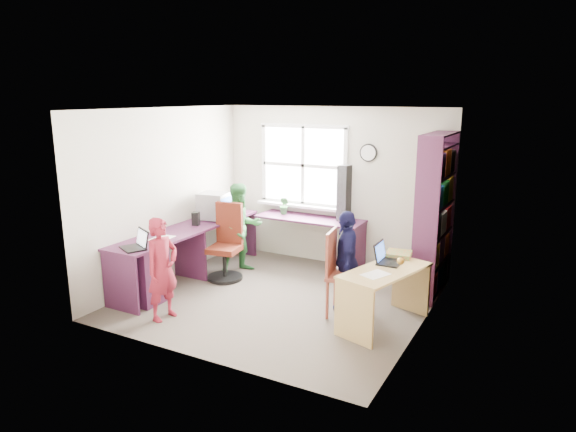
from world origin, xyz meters
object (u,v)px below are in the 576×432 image
(l_desk, at_px, (183,257))
(potted_plant, at_px, (284,206))
(laptop_left, at_px, (137,244))
(person_red, at_px, (162,269))
(swivel_chair, at_px, (227,247))
(person_navy, at_px, (346,260))
(bookshelf, at_px, (435,219))
(cd_tower, at_px, (344,193))
(laptop_right, at_px, (386,258))
(right_desk, at_px, (385,285))
(crt_monitor, at_px, (214,206))
(wooden_chair, at_px, (341,270))
(person_green, at_px, (241,228))

(l_desk, relative_size, potted_plant, 10.65)
(laptop_left, xyz_separation_m, person_red, (0.50, -0.13, -0.20))
(swivel_chair, relative_size, potted_plant, 3.88)
(person_red, bearing_deg, person_navy, -47.57)
(bookshelf, bearing_deg, cd_tower, 167.83)
(l_desk, relative_size, cd_tower, 3.57)
(bookshelf, distance_m, person_red, 3.47)
(potted_plant, bearing_deg, person_red, -94.72)
(potted_plant, bearing_deg, cd_tower, 2.84)
(laptop_right, bearing_deg, cd_tower, 38.23)
(cd_tower, bearing_deg, right_desk, -40.48)
(crt_monitor, bearing_deg, person_red, -81.39)
(wooden_chair, bearing_deg, potted_plant, 127.61)
(l_desk, distance_m, swivel_chair, 0.69)
(bookshelf, bearing_deg, wooden_chair, -122.67)
(bookshelf, distance_m, swivel_chair, 2.87)
(laptop_right, relative_size, person_green, 0.26)
(right_desk, height_order, potted_plant, potted_plant)
(cd_tower, bearing_deg, swivel_chair, -126.06)
(right_desk, relative_size, crt_monitor, 2.76)
(bookshelf, height_order, swivel_chair, bookshelf)
(wooden_chair, bearing_deg, cd_tower, 102.29)
(person_red, bearing_deg, right_desk, -60.17)
(bookshelf, height_order, laptop_left, bookshelf)
(right_desk, height_order, bookshelf, bookshelf)
(laptop_right, height_order, person_green, person_green)
(wooden_chair, relative_size, person_green, 0.78)
(crt_monitor, height_order, person_red, person_red)
(crt_monitor, distance_m, potted_plant, 1.09)
(laptop_right, bearing_deg, person_green, 76.26)
(crt_monitor, relative_size, potted_plant, 1.66)
(swivel_chair, relative_size, crt_monitor, 2.35)
(right_desk, xyz_separation_m, laptop_left, (-2.83, -0.90, 0.32))
(laptop_left, xyz_separation_m, laptop_right, (2.75, 1.14, -0.08))
(laptop_left, height_order, person_green, person_green)
(wooden_chair, height_order, laptop_right, wooden_chair)
(wooden_chair, distance_m, person_navy, 0.22)
(crt_monitor, xyz_separation_m, cd_tower, (1.73, 0.83, 0.21))
(cd_tower, height_order, potted_plant, cd_tower)
(laptop_left, relative_size, cd_tower, 0.50)
(l_desk, relative_size, right_desk, 2.33)
(laptop_left, bearing_deg, l_desk, 108.00)
(person_green, bearing_deg, bookshelf, -47.10)
(person_red, relative_size, person_navy, 0.99)
(wooden_chair, height_order, person_green, person_green)
(l_desk, relative_size, person_green, 2.23)
(wooden_chair, distance_m, person_green, 2.02)
(bookshelf, relative_size, wooden_chair, 2.05)
(right_desk, xyz_separation_m, person_red, (-2.33, -1.02, 0.12))
(swivel_chair, xyz_separation_m, laptop_right, (2.39, -0.21, 0.26))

